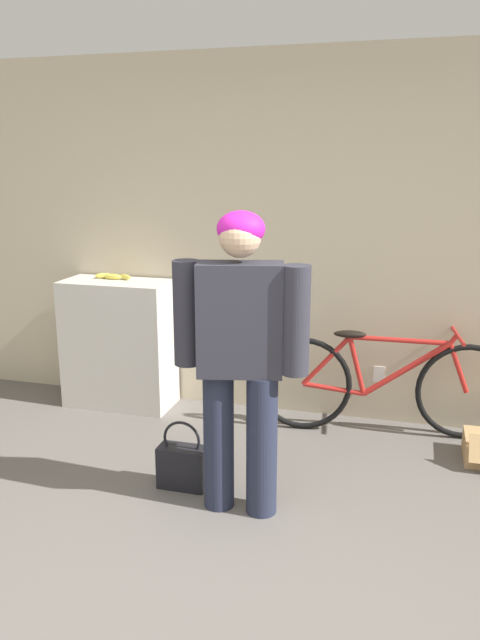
% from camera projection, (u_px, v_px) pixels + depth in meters
% --- Properties ---
extents(wall_back, '(8.00, 0.07, 2.60)m').
position_uv_depth(wall_back, '(308.00, 240.00, 4.45)').
color(wall_back, beige).
rests_on(wall_back, ground_plane).
extents(side_shelf, '(0.82, 0.40, 0.98)m').
position_uv_depth(side_shelf, '(119.00, 344.00, 4.78)').
color(side_shelf, beige).
rests_on(side_shelf, ground_plane).
extents(person, '(0.72, 0.29, 1.62)m').
position_uv_depth(person, '(240.00, 348.00, 3.20)').
color(person, '#23283D').
rests_on(person, ground_plane).
extents(bicycle, '(1.76, 0.46, 0.75)m').
position_uv_depth(bicycle, '(383.00, 384.00, 4.27)').
color(bicycle, black).
rests_on(bicycle, ground_plane).
extents(banana, '(0.31, 0.09, 0.04)m').
position_uv_depth(banana, '(113.00, 276.00, 4.73)').
color(banana, '#EAD64C').
rests_on(banana, side_shelf).
extents(handbag, '(0.28, 0.14, 0.41)m').
position_uv_depth(handbag, '(182.00, 465.00, 3.62)').
color(handbag, black).
rests_on(handbag, ground_plane).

